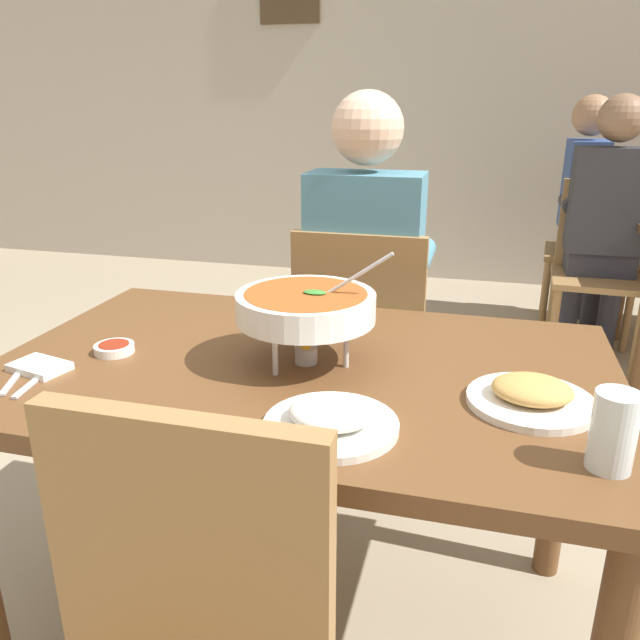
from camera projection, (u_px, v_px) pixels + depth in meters
The scene contains 17 objects.
ground_plane at pixel (305, 622), 1.62m from camera, with size 16.00×16.00×0.00m, color gray.
cafe_rear_partition at pixel (444, 66), 4.30m from camera, with size 10.00×0.10×3.00m, color #BCB2A3.
dining_table_main at pixel (303, 405), 1.41m from camera, with size 1.35×0.85×0.73m.
chair_diner_main at pixel (363, 342), 2.10m from camera, with size 0.44×0.44×0.90m.
diner_main at pixel (366, 272), 2.05m from camera, with size 0.40×0.45×1.31m.
curry_bowl at pixel (306, 307), 1.33m from camera, with size 0.33×0.30×0.26m.
rice_plate at pixel (331, 419), 1.09m from camera, with size 0.24×0.24×0.06m.
appetizer_plate at pixel (531, 395), 1.18m from camera, with size 0.24×0.24×0.06m.
sauce_dish at pixel (114, 348), 1.43m from camera, with size 0.09×0.09×0.02m.
napkin_folded at pixel (40, 367), 1.33m from camera, with size 0.12×0.08×0.02m, color white.
fork_utensil at pixel (16, 377), 1.30m from camera, with size 0.01×0.17×0.01m, color silver.
spoon_utensil at pixel (36, 380), 1.28m from camera, with size 0.01×0.17×0.01m, color silver.
drink_glass at pixel (613, 435), 0.96m from camera, with size 0.07×0.07×0.13m.
chair_bg_left at pixel (599, 260), 3.16m from camera, with size 0.47×0.47×0.90m.
chair_bg_right at pixel (604, 242), 3.57m from camera, with size 0.48×0.48×0.90m.
patron_bg_left at pixel (606, 214), 3.08m from camera, with size 0.40×0.45×1.31m.
patron_bg_right at pixel (589, 199), 3.55m from camera, with size 0.45×0.40×1.31m.
Camera 1 is at (0.36, -1.21, 1.28)m, focal length 34.99 mm.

